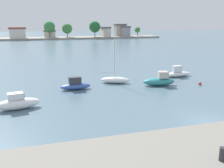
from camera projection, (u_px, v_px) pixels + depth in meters
ground_plane at (208, 122)px, 21.40m from camera, size 400.00×400.00×0.00m
mooring_bollard at (222, 154)px, 11.45m from camera, size 0.28×0.28×0.65m
moored_boat_0 at (17, 103)px, 24.43m from camera, size 4.49×2.19×1.66m
moored_boat_1 at (75, 85)px, 31.48m from camera, size 3.82×1.40×1.61m
moored_boat_2 at (115, 80)px, 34.72m from camera, size 4.20×2.64×7.15m
moored_boat_3 at (160, 81)px, 33.45m from camera, size 4.47×2.38×1.89m
moored_boat_4 at (177, 73)px, 38.72m from camera, size 4.73×1.78×1.72m
mooring_buoy_2 at (200, 83)px, 33.77m from camera, size 0.42×0.42×0.42m
distant_shoreline at (73, 34)px, 120.43m from camera, size 92.16×11.75×8.25m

